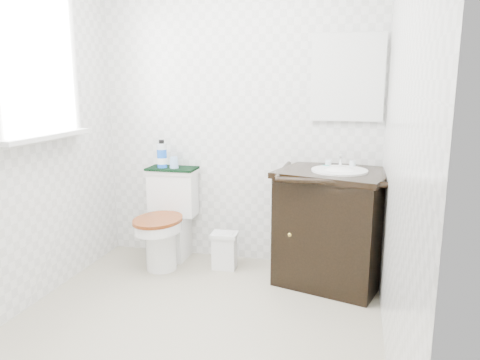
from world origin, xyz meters
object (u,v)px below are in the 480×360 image
at_px(vanity, 333,224).
at_px(trash_bin, 225,250).
at_px(cup, 174,162).
at_px(toilet, 168,223).
at_px(mouthwash_bottle, 162,155).

xyz_separation_m(vanity, trash_bin, (-0.82, 0.05, -0.29)).
distance_m(trash_bin, cup, 0.80).
height_order(toilet, cup, cup).
xyz_separation_m(trash_bin, cup, (-0.44, 0.12, 0.65)).
xyz_separation_m(vanity, cup, (-1.26, 0.17, 0.36)).
height_order(toilet, mouthwash_bottle, mouthwash_bottle).
bearing_deg(mouthwash_bottle, trash_bin, -12.34).
distance_m(vanity, cup, 1.32).
height_order(toilet, trash_bin, toilet).
xyz_separation_m(toilet, vanity, (1.29, -0.07, 0.11)).
height_order(trash_bin, mouthwash_bottle, mouthwash_bottle).
xyz_separation_m(toilet, cup, (0.03, 0.10, 0.47)).
bearing_deg(vanity, mouthwash_bottle, 173.04).
distance_m(toilet, mouthwash_bottle, 0.54).
xyz_separation_m(mouthwash_bottle, cup, (0.10, 0.00, -0.06)).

